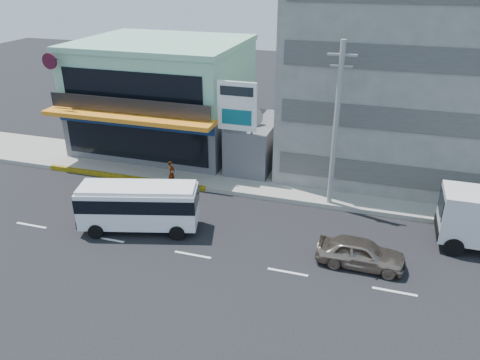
# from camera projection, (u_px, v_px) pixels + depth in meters

# --- Properties ---
(ground) EXTENTS (120.00, 120.00, 0.00)m
(ground) POSITION_uv_depth(u_px,v_px,m) (193.00, 255.00, 24.13)
(ground) COLOR black
(ground) RESTS_ON ground
(sidewalk) EXTENTS (70.00, 5.00, 0.30)m
(sidewalk) POSITION_uv_depth(u_px,v_px,m) (318.00, 188.00, 30.93)
(sidewalk) COLOR gray
(sidewalk) RESTS_ON ground
(shop_building) EXTENTS (12.40, 11.70, 8.00)m
(shop_building) POSITION_uv_depth(u_px,v_px,m) (164.00, 98.00, 36.63)
(shop_building) COLOR #46464B
(shop_building) RESTS_ON ground
(concrete_building) EXTENTS (16.00, 12.00, 14.00)m
(concrete_building) POSITION_uv_depth(u_px,v_px,m) (412.00, 72.00, 31.43)
(concrete_building) COLOR gray
(concrete_building) RESTS_ON ground
(gap_structure) EXTENTS (3.00, 6.00, 3.50)m
(gap_structure) POSITION_uv_depth(u_px,v_px,m) (255.00, 144.00, 33.76)
(gap_structure) COLOR #46464B
(gap_structure) RESTS_ON ground
(satellite_dish) EXTENTS (1.50, 1.50, 0.15)m
(satellite_dish) POSITION_uv_depth(u_px,v_px,m) (252.00, 124.00, 32.11)
(satellite_dish) COLOR slate
(satellite_dish) RESTS_ON gap_structure
(billboard) EXTENTS (2.60, 0.18, 6.90)m
(billboard) POSITION_uv_depth(u_px,v_px,m) (237.00, 112.00, 30.12)
(billboard) COLOR gray
(billboard) RESTS_ON ground
(utility_pole_near) EXTENTS (1.60, 0.30, 10.00)m
(utility_pole_near) POSITION_uv_depth(u_px,v_px,m) (336.00, 127.00, 26.72)
(utility_pole_near) COLOR #999993
(utility_pole_near) RESTS_ON ground
(minibus) EXTENTS (6.82, 3.73, 2.72)m
(minibus) POSITION_uv_depth(u_px,v_px,m) (139.00, 204.00, 25.75)
(minibus) COLOR white
(minibus) RESTS_ON ground
(sedan) EXTENTS (4.35, 1.84, 1.47)m
(sedan) POSITION_uv_depth(u_px,v_px,m) (361.00, 253.00, 23.00)
(sedan) COLOR gray
(sedan) RESTS_ON ground
(motorcycle_rider) EXTENTS (1.74, 0.65, 2.21)m
(motorcycle_rider) POSITION_uv_depth(u_px,v_px,m) (172.00, 182.00, 30.31)
(motorcycle_rider) COLOR #4C120A
(motorcycle_rider) RESTS_ON ground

